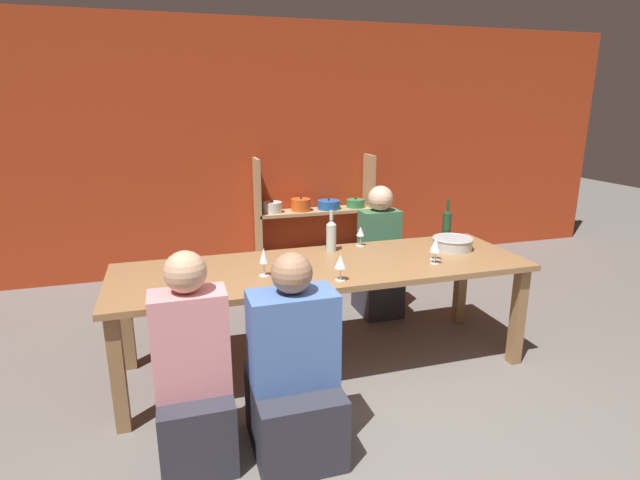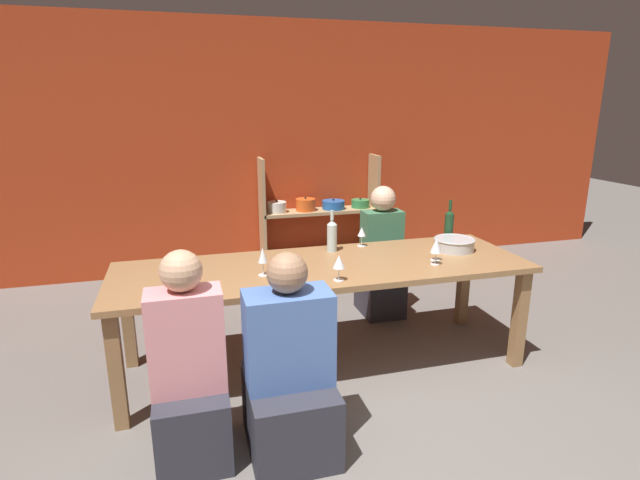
{
  "view_description": "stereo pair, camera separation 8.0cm",
  "coord_description": "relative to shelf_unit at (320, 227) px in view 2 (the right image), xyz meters",
  "views": [
    {
      "loc": [
        -1.03,
        -1.68,
        1.85
      ],
      "look_at": [
        -0.04,
        1.54,
        0.92
      ],
      "focal_mm": 28.0,
      "sensor_mm": 36.0,
      "label": 1
    },
    {
      "loc": [
        -0.95,
        -1.7,
        1.85
      ],
      "look_at": [
        -0.04,
        1.54,
        0.92
      ],
      "focal_mm": 28.0,
      "sensor_mm": 36.0,
      "label": 2
    }
  ],
  "objects": [
    {
      "name": "person_near_b",
      "position": [
        -1.52,
        -2.92,
        -0.04
      ],
      "size": [
        0.38,
        0.47,
        1.16
      ],
      "color": "#2D2D38",
      "rests_on": "ground_plane"
    },
    {
      "name": "person_near_a",
      "position": [
        -1.01,
        -3.0,
        -0.07
      ],
      "size": [
        0.45,
        0.57,
        1.13
      ],
      "color": "#2D2D38",
      "rests_on": "ground_plane"
    },
    {
      "name": "wine_glass_red_d",
      "position": [
        -1.02,
        -2.3,
        0.43
      ],
      "size": [
        0.07,
        0.07,
        0.19
      ],
      "color": "white",
      "rests_on": "dining_table"
    },
    {
      "name": "wine_bottle_green",
      "position": [
        -0.43,
        -1.9,
        0.42
      ],
      "size": [
        0.07,
        0.07,
        0.31
      ],
      "color": "#B2C6C1",
      "rests_on": "dining_table"
    },
    {
      "name": "wine_glass_red_b",
      "position": [
        -0.17,
        -1.83,
        0.41
      ],
      "size": [
        0.07,
        0.07,
        0.15
      ],
      "color": "white",
      "rests_on": "dining_table"
    },
    {
      "name": "cell_phone",
      "position": [
        -1.49,
        -2.26,
        0.3
      ],
      "size": [
        0.13,
        0.17,
        0.01
      ],
      "color": "#1E2338",
      "rests_on": "dining_table"
    },
    {
      "name": "shelf_unit",
      "position": [
        0.0,
        0.0,
        0.0
      ],
      "size": [
        1.34,
        0.3,
        1.27
      ],
      "color": "tan",
      "rests_on": "ground_plane"
    },
    {
      "name": "wine_glass_red_e",
      "position": [
        0.16,
        -2.4,
        0.42
      ],
      "size": [
        0.07,
        0.07,
        0.17
      ],
      "color": "white",
      "rests_on": "dining_table"
    },
    {
      "name": "wine_bottle_dark",
      "position": [
        0.53,
        -1.93,
        0.44
      ],
      "size": [
        0.07,
        0.07,
        0.35
      ],
      "color": "#19381E",
      "rests_on": "dining_table"
    },
    {
      "name": "mixing_bowl",
      "position": [
        0.47,
        -2.12,
        0.35
      ],
      "size": [
        0.31,
        0.31,
        0.09
      ],
      "color": "#B7BABC",
      "rests_on": "dining_table"
    },
    {
      "name": "wine_glass_red_c",
      "position": [
        0.21,
        -2.31,
        0.41
      ],
      "size": [
        0.07,
        0.07,
        0.16
      ],
      "color": "white",
      "rests_on": "dining_table"
    },
    {
      "name": "wine_glass_red_a",
      "position": [
        -1.53,
        -2.38,
        0.43
      ],
      "size": [
        0.07,
        0.07,
        0.18
      ],
      "color": "white",
      "rests_on": "dining_table"
    },
    {
      "name": "person_far_a",
      "position": [
        0.17,
        -1.42,
        -0.03
      ],
      "size": [
        0.34,
        0.43,
        1.16
      ],
      "rotation": [
        0.0,
        0.0,
        3.14
      ],
      "color": "#2D2D38",
      "rests_on": "ground_plane"
    },
    {
      "name": "dining_table",
      "position": [
        -0.58,
        -2.19,
        0.22
      ],
      "size": [
        2.85,
        0.9,
        0.77
      ],
      "color": "olive",
      "rests_on": "ground_plane"
    },
    {
      "name": "wall_back_red",
      "position": [
        -0.54,
        0.2,
        0.88
      ],
      "size": [
        8.8,
        0.06,
        2.7
      ],
      "color": "#B23819",
      "rests_on": "ground_plane"
    },
    {
      "name": "wine_glass_empty_a",
      "position": [
        -0.58,
        -2.52,
        0.42
      ],
      "size": [
        0.08,
        0.08,
        0.17
      ],
      "color": "white",
      "rests_on": "dining_table"
    }
  ]
}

